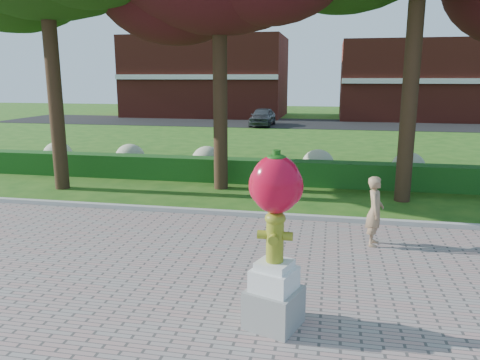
# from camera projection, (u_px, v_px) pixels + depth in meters

# --- Properties ---
(ground) EXTENTS (100.00, 100.00, 0.00)m
(ground) POSITION_uv_depth(u_px,v_px,m) (250.00, 264.00, 8.92)
(ground) COLOR #1F5114
(ground) RESTS_ON ground
(curb) EXTENTS (40.00, 0.18, 0.15)m
(curb) POSITION_uv_depth(u_px,v_px,m) (270.00, 216.00, 11.78)
(curb) COLOR #ADADA5
(curb) RESTS_ON ground
(lawn_hedge) EXTENTS (24.00, 0.70, 0.80)m
(lawn_hedge) POSITION_uv_depth(u_px,v_px,m) (286.00, 172.00, 15.54)
(lawn_hedge) COLOR #134214
(lawn_hedge) RESTS_ON ground
(hydrangea_row) EXTENTS (20.10, 1.10, 0.99)m
(hydrangea_row) POSITION_uv_depth(u_px,v_px,m) (306.00, 163.00, 16.36)
(hydrangea_row) COLOR tan
(hydrangea_row) RESTS_ON ground
(street) EXTENTS (50.00, 8.00, 0.02)m
(street) POSITION_uv_depth(u_px,v_px,m) (313.00, 124.00, 35.74)
(street) COLOR black
(street) RESTS_ON ground
(building_left) EXTENTS (14.00, 8.00, 7.00)m
(building_left) POSITION_uv_depth(u_px,v_px,m) (207.00, 77.00, 42.63)
(building_left) COLOR maroon
(building_left) RESTS_ON ground
(building_right) EXTENTS (12.00, 8.00, 6.40)m
(building_right) POSITION_uv_depth(u_px,v_px,m) (414.00, 81.00, 39.28)
(building_right) COLOR maroon
(building_right) RESTS_ON ground
(hydrant_sculpture) EXTENTS (0.87, 0.87, 2.52)m
(hydrant_sculpture) POSITION_uv_depth(u_px,v_px,m) (275.00, 236.00, 6.38)
(hydrant_sculpture) COLOR gray
(hydrant_sculpture) RESTS_ON walkway
(woman) EXTENTS (0.41, 0.57, 1.47)m
(woman) POSITION_uv_depth(u_px,v_px,m) (375.00, 211.00, 9.71)
(woman) COLOR #9F7D5A
(woman) RESTS_ON walkway
(parked_car) EXTENTS (1.64, 3.91, 1.32)m
(parked_car) POSITION_uv_depth(u_px,v_px,m) (263.00, 117.00, 34.01)
(parked_car) COLOR #3B3E42
(parked_car) RESTS_ON street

